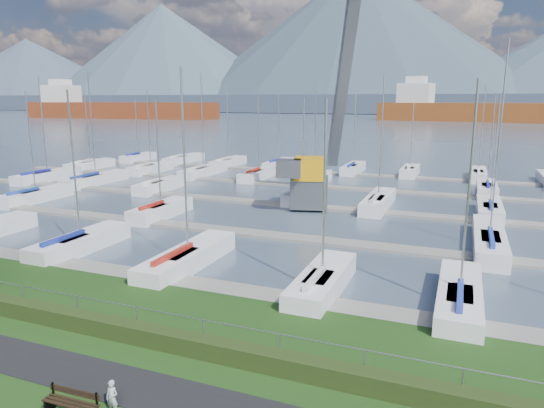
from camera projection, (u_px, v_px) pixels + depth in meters
The scene contains 13 objects.
path at pixel (107, 380), 16.15m from camera, with size 160.00×2.00×0.04m, color black.
water at pixel (445, 117), 255.20m from camera, with size 800.00×540.00×0.20m, color #455365.
hedge at pixel (152, 336), 18.44m from camera, with size 80.00×0.70×0.70m, color #263513.
fence at pixel (157, 311), 18.62m from camera, with size 0.04×0.04×80.00m, color gray.
foothill at pixel (450, 104), 317.45m from camera, with size 900.00×80.00×12.00m, color #3E495A.
mountains at pixel (468, 49), 373.96m from camera, with size 1190.00×360.00×115.00m.
docks at pixel (331, 208), 42.55m from camera, with size 90.00×41.60×0.25m.
bench_right at pixel (72, 403), 14.28m from camera, with size 1.81×0.49×0.85m.
person at pixel (112, 393), 14.52m from camera, with size 0.41×0.27×1.11m, color #A9A9AF.
crane at pixel (319, 144), 42.53m from camera, with size 7.11×13.11×22.35m.
cargo_ship_west at pixel (113, 110), 241.99m from camera, with size 100.79×23.79×21.50m.
cargo_ship_mid at pixel (487, 112), 205.08m from camera, with size 100.57×30.58×21.50m.
sailboat_fleet at pixel (313, 141), 45.08m from camera, with size 75.59×50.59×13.59m.
Camera 1 is at (10.47, -14.48, 9.20)m, focal length 32.00 mm.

